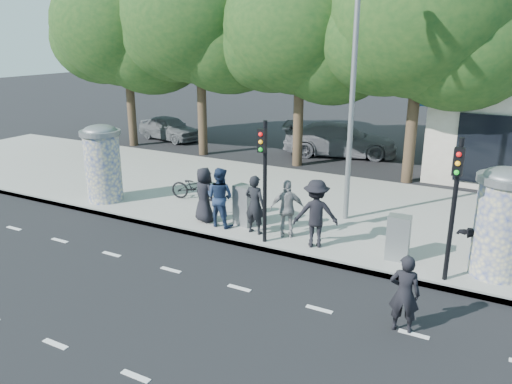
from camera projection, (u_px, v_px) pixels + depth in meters
The scene contains 26 objects.
ground at pixel (206, 316), 10.51m from camera, with size 120.00×120.00×0.00m, color black.
sidewalk at pixel (330, 209), 16.79m from camera, with size 40.00×8.00×0.15m, color gray.
curb at pixel (279, 252), 13.47m from camera, with size 40.00×0.10×0.16m, color slate.
lane_dash_near at pixel (136, 376), 8.67m from camera, with size 32.00×0.12×0.01m, color silver.
lane_dash_far at pixel (239, 288), 11.69m from camera, with size 32.00×0.12×0.01m, color silver.
ad_column_left at pixel (103, 161), 17.08m from camera, with size 1.36×1.36×2.65m.
ad_column_right at pixel (502, 220), 11.65m from camera, with size 1.36×1.36×2.65m.
traffic_pole_near at pixel (264, 170), 13.30m from camera, with size 0.22×0.31×3.40m.
traffic_pole_far at pixel (455, 196), 11.13m from camera, with size 0.22×0.31×3.40m.
street_lamp at pixel (353, 67), 14.29m from camera, with size 0.25×0.93×8.00m.
tree_far_left at pixel (125, 24), 25.03m from camera, with size 7.20×7.20×9.26m.
tree_mid_left at pixel (199, 16), 22.90m from camera, with size 7.20×7.20×9.57m.
tree_near_left at pixel (301, 25), 20.94m from camera, with size 6.80×6.80×8.97m.
tree_center at pixel (422, 17), 18.27m from camera, with size 7.00×7.00×9.30m.
ped_a at pixel (204, 195), 15.25m from camera, with size 0.84×0.54×1.71m, color black.
ped_b at pixel (255, 205), 14.33m from camera, with size 0.63×0.42×1.74m, color black.
ped_c at pixel (220, 197), 14.87m from camera, with size 0.88×0.68×1.81m, color #1D2C4A.
ped_d at pixel (316, 213), 13.40m from camera, with size 1.21×0.70×1.88m, color black.
ped_e at pixel (287, 209), 14.05m from camera, with size 0.99×0.56×1.68m, color gray.
ped_f at pixel (494, 239), 11.84m from camera, with size 1.67×0.60×1.81m, color black.
man_road at pixel (404, 294), 9.79m from camera, with size 0.60×0.39×1.64m, color black.
bicycle at pixel (195, 187), 17.38m from camera, with size 1.79×0.62×0.94m, color black.
cabinet_left at pixel (244, 205), 15.04m from camera, with size 0.59×0.43×1.23m, color gray.
cabinet_right at pixel (398, 238), 12.70m from camera, with size 0.56×0.41×1.18m, color gray.
car_left at pixel (169, 128), 28.07m from camera, with size 3.97×1.60×1.35m, color #595D61.
car_right at pixel (340, 140), 24.38m from camera, with size 5.48×2.23×1.59m, color slate.
Camera 1 is at (5.30, -7.64, 5.67)m, focal length 35.00 mm.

